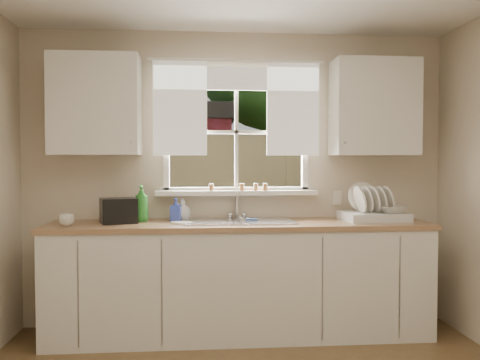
{
  "coord_description": "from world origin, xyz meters",
  "views": [
    {
      "loc": [
        -0.34,
        -2.35,
        1.39
      ],
      "look_at": [
        0.0,
        1.65,
        1.25
      ],
      "focal_mm": 38.0,
      "sensor_mm": 36.0,
      "label": 1
    }
  ],
  "objects": [
    {
      "name": "room_walls",
      "position": [
        0.0,
        -0.07,
        1.24
      ],
      "size": [
        3.62,
        4.02,
        2.5
      ],
      "color": "beige",
      "rests_on": "ground"
    },
    {
      "name": "window",
      "position": [
        0.0,
        2.0,
        1.49
      ],
      "size": [
        1.38,
        0.16,
        1.06
      ],
      "color": "white",
      "rests_on": "room_walls"
    },
    {
      "name": "curtains",
      "position": [
        0.0,
        1.95,
        1.93
      ],
      "size": [
        1.5,
        0.03,
        0.81
      ],
      "color": "white",
      "rests_on": "room_walls"
    },
    {
      "name": "base_cabinets",
      "position": [
        0.0,
        1.68,
        0.43
      ],
      "size": [
        3.0,
        0.62,
        0.87
      ],
      "primitive_type": "cube",
      "color": "silver",
      "rests_on": "ground"
    },
    {
      "name": "countertop",
      "position": [
        0.0,
        1.68,
        0.89
      ],
      "size": [
        3.04,
        0.65,
        0.04
      ],
      "primitive_type": "cube",
      "color": "#966F4B",
      "rests_on": "base_cabinets"
    },
    {
      "name": "upper_cabinet_left",
      "position": [
        -1.15,
        1.82,
        1.85
      ],
      "size": [
        0.7,
        0.33,
        0.8
      ],
      "primitive_type": "cube",
      "color": "silver",
      "rests_on": "room_walls"
    },
    {
      "name": "upper_cabinet_right",
      "position": [
        1.15,
        1.82,
        1.85
      ],
      "size": [
        0.7,
        0.33,
        0.8
      ],
      "primitive_type": "cube",
      "color": "silver",
      "rests_on": "room_walls"
    },
    {
      "name": "wall_outlet",
      "position": [
        0.88,
        1.99,
        1.08
      ],
      "size": [
        0.08,
        0.01,
        0.12
      ],
      "primitive_type": "cube",
      "color": "beige",
      "rests_on": "room_walls"
    },
    {
      "name": "sill_jars",
      "position": [
        0.06,
        1.94,
        1.18
      ],
      "size": [
        0.5,
        0.04,
        0.06
      ],
      "color": "brown",
      "rests_on": "window"
    },
    {
      "name": "backyard",
      "position": [
        0.58,
        8.42,
        3.46
      ],
      "size": [
        20.0,
        10.0,
        6.13
      ],
      "color": "#335421",
      "rests_on": "ground"
    },
    {
      "name": "sink",
      "position": [
        0.0,
        1.71,
        0.84
      ],
      "size": [
        0.88,
        0.52,
        0.4
      ],
      "color": "#B7B7BC",
      "rests_on": "countertop"
    },
    {
      "name": "dish_rack",
      "position": [
        1.11,
        1.71,
        0.98
      ],
      "size": [
        0.53,
        0.42,
        0.31
      ],
      "color": "silver",
      "rests_on": "countertop"
    },
    {
      "name": "bowl",
      "position": [
        1.25,
        1.66,
        1.01
      ],
      "size": [
        0.25,
        0.25,
        0.06
      ],
      "primitive_type": "imported",
      "rotation": [
        0.0,
        0.0,
        0.08
      ],
      "color": "beige",
      "rests_on": "dish_rack"
    },
    {
      "name": "soap_bottle_a",
      "position": [
        -0.79,
        1.8,
        1.06
      ],
      "size": [
        0.14,
        0.15,
        0.3
      ],
      "primitive_type": "imported",
      "rotation": [
        0.0,
        0.0,
        -0.32
      ],
      "color": "green",
      "rests_on": "countertop"
    },
    {
      "name": "soap_bottle_b",
      "position": [
        -0.51,
        1.82,
        1.0
      ],
      "size": [
        0.1,
        0.1,
        0.19
      ],
      "primitive_type": "imported",
      "rotation": [
        0.0,
        0.0,
        -0.19
      ],
      "color": "#3147B8",
      "rests_on": "countertop"
    },
    {
      "name": "soap_bottle_c",
      "position": [
        -0.46,
        1.88,
        1.0
      ],
      "size": [
        0.17,
        0.17,
        0.18
      ],
      "primitive_type": "imported",
      "rotation": [
        0.0,
        0.0,
        0.28
      ],
      "color": "beige",
      "rests_on": "countertop"
    },
    {
      "name": "saucer",
      "position": [
        -0.46,
        1.63,
        0.92
      ],
      "size": [
        0.17,
        0.17,
        0.01
      ],
      "primitive_type": "cylinder",
      "color": "silver",
      "rests_on": "countertop"
    },
    {
      "name": "cup",
      "position": [
        -1.32,
        1.56,
        0.96
      ],
      "size": [
        0.15,
        0.15,
        0.09
      ],
      "primitive_type": "imported",
      "rotation": [
        0.0,
        0.0,
        0.42
      ],
      "color": "silver",
      "rests_on": "countertop"
    },
    {
      "name": "black_appliance",
      "position": [
        -0.96,
        1.71,
        1.01
      ],
      "size": [
        0.33,
        0.3,
        0.2
      ],
      "primitive_type": "cube",
      "rotation": [
        0.0,
        0.0,
        0.29
      ],
      "color": "black",
      "rests_on": "countertop"
    }
  ]
}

